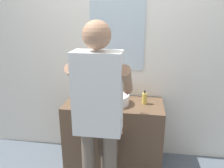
{
  "coord_description": "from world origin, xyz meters",
  "views": [
    {
      "loc": [
        0.32,
        -2.05,
        1.77
      ],
      "look_at": [
        0.0,
        0.15,
        1.08
      ],
      "focal_mm": 35.02,
      "sensor_mm": 36.0,
      "label": 1
    }
  ],
  "objects": [
    {
      "name": "child_toddler",
      "position": [
        0.0,
        -0.1,
        0.53
      ],
      "size": [
        0.27,
        0.27,
        0.88
      ],
      "color": "#6B5B4C",
      "rests_on": "ground"
    },
    {
      "name": "sink_basin",
      "position": [
        0.0,
        0.28,
        0.86
      ],
      "size": [
        0.36,
        0.36,
        0.11
      ],
      "color": "white",
      "rests_on": "vanity_cabinet"
    },
    {
      "name": "back_wall",
      "position": [
        0.0,
        0.62,
        1.35
      ],
      "size": [
        4.4,
        0.1,
        2.7
      ],
      "color": "silver",
      "rests_on": "ground"
    },
    {
      "name": "toothbrush_cup",
      "position": [
        -0.32,
        0.34,
        0.86
      ],
      "size": [
        0.07,
        0.07,
        0.21
      ],
      "color": "silver",
      "rests_on": "vanity_cabinet"
    },
    {
      "name": "faucet",
      "position": [
        0.0,
        0.5,
        0.89
      ],
      "size": [
        0.18,
        0.14,
        0.18
      ],
      "color": "#B7BABF",
      "rests_on": "vanity_cabinet"
    },
    {
      "name": "soap_bottle",
      "position": [
        0.35,
        0.32,
        0.87
      ],
      "size": [
        0.06,
        0.06,
        0.16
      ],
      "color": "gold",
      "rests_on": "vanity_cabinet"
    },
    {
      "name": "adult_parent",
      "position": [
        -0.04,
        -0.35,
        1.05
      ],
      "size": [
        0.54,
        0.57,
        1.75
      ],
      "color": "#6B5B4C",
      "rests_on": "ground"
    },
    {
      "name": "vanity_cabinet",
      "position": [
        0.0,
        0.3,
        0.4
      ],
      "size": [
        1.14,
        0.54,
        0.81
      ],
      "primitive_type": "cube",
      "color": "brown",
      "rests_on": "ground"
    }
  ]
}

